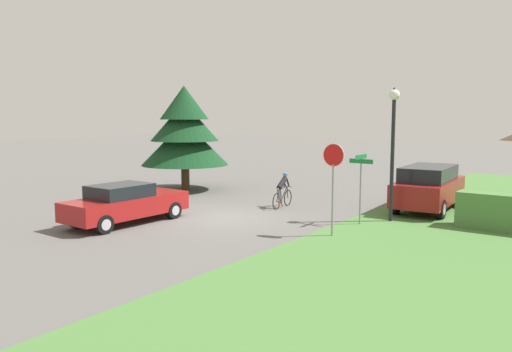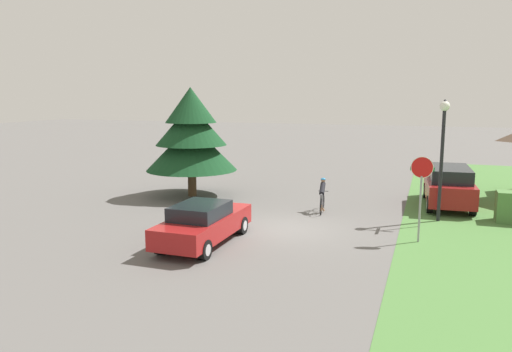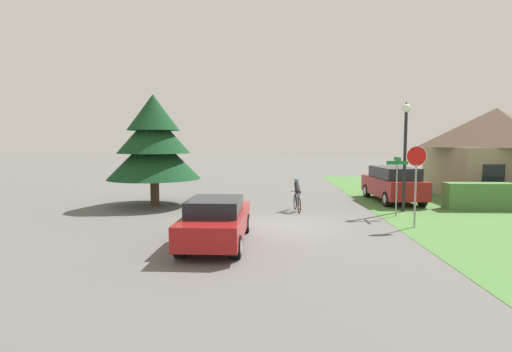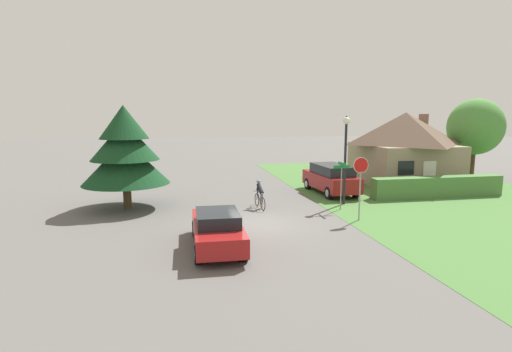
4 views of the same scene
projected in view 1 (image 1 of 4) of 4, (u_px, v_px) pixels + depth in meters
name	position (u px, v px, depth m)	size (l,w,h in m)	color
ground_plane	(221.00, 218.00, 19.28)	(140.00, 140.00, 0.00)	#5B5956
sedan_left_lane	(125.00, 204.00, 18.19)	(1.87, 4.68, 1.46)	maroon
cyclist	(282.00, 191.00, 21.37)	(0.44, 1.78, 1.50)	black
parked_suv_right	(429.00, 187.00, 20.76)	(2.24, 5.04, 1.86)	maroon
stop_sign	(333.00, 170.00, 16.07)	(0.75, 0.07, 3.03)	gray
street_lamp	(393.00, 131.00, 18.25)	(0.40, 0.40, 4.95)	black
street_name_sign	(361.00, 176.00, 17.88)	(0.90, 0.90, 2.54)	gray
conifer_tall_near	(185.00, 131.00, 26.26)	(4.58, 4.58, 5.50)	#4C3823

